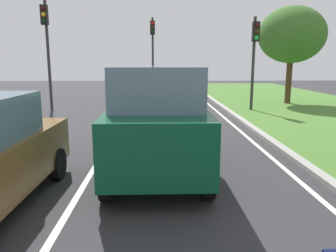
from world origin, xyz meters
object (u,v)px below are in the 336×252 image
at_px(tree_roadside_far, 292,35).
at_px(traffic_light_overhead_left, 46,37).
at_px(car_suv_ahead, 157,119).
at_px(traffic_light_far_median, 153,44).
at_px(traffic_light_near_right, 255,48).

bearing_deg(tree_roadside_far, traffic_light_overhead_left, -171.10).
distance_m(car_suv_ahead, traffic_light_overhead_left, 11.12).
height_order(traffic_light_far_median, tree_roadside_far, tree_roadside_far).
distance_m(traffic_light_far_median, tree_roadside_far, 8.93).
relative_size(car_suv_ahead, tree_roadside_far, 0.85).
xyz_separation_m(traffic_light_overhead_left, tree_roadside_far, (12.59, 1.97, 0.26)).
height_order(traffic_light_near_right, tree_roadside_far, tree_roadside_far).
bearing_deg(traffic_light_overhead_left, tree_roadside_far, 8.90).
height_order(car_suv_ahead, traffic_light_near_right, traffic_light_near_right).
bearing_deg(traffic_light_far_median, tree_roadside_far, -31.20).
height_order(traffic_light_overhead_left, tree_roadside_far, tree_roadside_far).
height_order(car_suv_ahead, traffic_light_far_median, traffic_light_far_median).
distance_m(traffic_light_overhead_left, tree_roadside_far, 12.75).
height_order(car_suv_ahead, tree_roadside_far, tree_roadside_far).
height_order(traffic_light_near_right, traffic_light_overhead_left, traffic_light_overhead_left).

